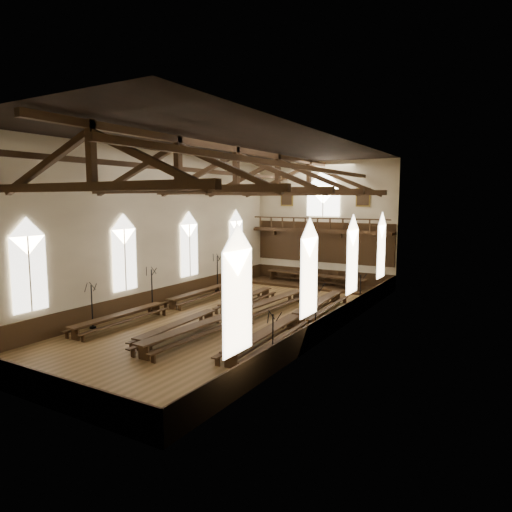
{
  "coord_description": "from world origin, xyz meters",
  "views": [
    {
      "loc": [
        14.28,
        -21.9,
        6.9
      ],
      "look_at": [
        0.42,
        1.5,
        3.55
      ],
      "focal_mm": 32.0,
      "sensor_mm": 36.0,
      "label": 1
    }
  ],
  "objects_px": {
    "candelabrum_left_near": "(92,314)",
    "candelabrum_left_far": "(217,280)",
    "refectory_row_d": "(296,318)",
    "candelabrum_right_near": "(273,350)",
    "refectory_row_b": "(217,310)",
    "candelabrum_right_far": "(360,298)",
    "candelabrum_left_mid": "(152,297)",
    "high_table": "(315,276)",
    "candelabrum_right_mid": "(315,322)",
    "dais": "(315,285)",
    "refectory_row_c": "(238,314)",
    "refectory_row_a": "(165,304)"
  },
  "relations": [
    {
      "from": "refectory_row_a",
      "to": "refectory_row_c",
      "type": "distance_m",
      "value": 5.45
    },
    {
      "from": "refectory_row_b",
      "to": "refectory_row_a",
      "type": "bearing_deg",
      "value": -174.99
    },
    {
      "from": "dais",
      "to": "candelabrum_right_near",
      "type": "xyz_separation_m",
      "value": [
        5.54,
        -17.2,
        0.62
      ]
    },
    {
      "from": "high_table",
      "to": "candelabrum_left_mid",
      "type": "distance_m",
      "value": 13.74
    },
    {
      "from": "refectory_row_b",
      "to": "candelabrum_left_mid",
      "type": "height_order",
      "value": "candelabrum_left_mid"
    },
    {
      "from": "high_table",
      "to": "candelabrum_right_mid",
      "type": "distance_m",
      "value": 13.9
    },
    {
      "from": "refectory_row_a",
      "to": "candelabrum_right_near",
      "type": "xyz_separation_m",
      "value": [
        10.24,
        -4.79,
        0.21
      ]
    },
    {
      "from": "refectory_row_c",
      "to": "candelabrum_left_mid",
      "type": "xyz_separation_m",
      "value": [
        -6.31,
        -0.12,
        0.28
      ]
    },
    {
      "from": "refectory_row_a",
      "to": "candelabrum_left_mid",
      "type": "distance_m",
      "value": 0.94
    },
    {
      "from": "candelabrum_left_near",
      "to": "refectory_row_d",
      "type": "bearing_deg",
      "value": 31.53
    },
    {
      "from": "candelabrum_left_far",
      "to": "high_table",
      "type": "bearing_deg",
      "value": 44.96
    },
    {
      "from": "candelabrum_right_near",
      "to": "candelabrum_right_far",
      "type": "xyz_separation_m",
      "value": [
        0.0,
        11.56,
        0.0
      ]
    },
    {
      "from": "refectory_row_c",
      "to": "candelabrum_right_far",
      "type": "relative_size",
      "value": 6.17
    },
    {
      "from": "high_table",
      "to": "candelabrum_right_mid",
      "type": "xyz_separation_m",
      "value": [
        5.54,
        -12.75,
        -0.0
      ]
    },
    {
      "from": "dais",
      "to": "candelabrum_right_near",
      "type": "distance_m",
      "value": 18.08
    },
    {
      "from": "candelabrum_right_mid",
      "to": "candelabrum_right_near",
      "type": "bearing_deg",
      "value": -90.0
    },
    {
      "from": "dais",
      "to": "candelabrum_left_far",
      "type": "relative_size",
      "value": 3.98
    },
    {
      "from": "dais",
      "to": "candelabrum_right_far",
      "type": "distance_m",
      "value": 7.93
    },
    {
      "from": "refectory_row_d",
      "to": "candelabrum_right_near",
      "type": "relative_size",
      "value": 6.13
    },
    {
      "from": "candelabrum_left_mid",
      "to": "refectory_row_b",
      "type": "bearing_deg",
      "value": 6.09
    },
    {
      "from": "refectory_row_a",
      "to": "candelabrum_right_far",
      "type": "distance_m",
      "value": 12.27
    },
    {
      "from": "refectory_row_c",
      "to": "high_table",
      "type": "xyz_separation_m",
      "value": [
        -0.75,
        12.45,
        0.32
      ]
    },
    {
      "from": "candelabrum_left_mid",
      "to": "candelabrum_right_mid",
      "type": "height_order",
      "value": "candelabrum_right_mid"
    },
    {
      "from": "refectory_row_d",
      "to": "candelabrum_left_mid",
      "type": "distance_m",
      "value": 9.45
    },
    {
      "from": "candelabrum_right_near",
      "to": "candelabrum_right_mid",
      "type": "bearing_deg",
      "value": 90.0
    },
    {
      "from": "refectory_row_a",
      "to": "dais",
      "type": "distance_m",
      "value": 13.27
    },
    {
      "from": "candelabrum_left_near",
      "to": "candelabrum_left_mid",
      "type": "bearing_deg",
      "value": 90.0
    },
    {
      "from": "refectory_row_a",
      "to": "candelabrum_right_mid",
      "type": "height_order",
      "value": "candelabrum_right_mid"
    },
    {
      "from": "high_table",
      "to": "candelabrum_right_mid",
      "type": "bearing_deg",
      "value": -66.5
    },
    {
      "from": "refectory_row_b",
      "to": "candelabrum_right_far",
      "type": "bearing_deg",
      "value": 44.63
    },
    {
      "from": "candelabrum_right_near",
      "to": "dais",
      "type": "bearing_deg",
      "value": 107.86
    },
    {
      "from": "refectory_row_b",
      "to": "candelabrum_right_mid",
      "type": "relative_size",
      "value": 4.76
    },
    {
      "from": "refectory_row_b",
      "to": "dais",
      "type": "height_order",
      "value": "refectory_row_b"
    },
    {
      "from": "high_table",
      "to": "candelabrum_right_near",
      "type": "relative_size",
      "value": 3.69
    },
    {
      "from": "refectory_row_a",
      "to": "candelabrum_left_far",
      "type": "xyz_separation_m",
      "value": [
        -0.86,
        6.86,
        0.36
      ]
    },
    {
      "from": "high_table",
      "to": "candelabrum_right_mid",
      "type": "relative_size",
      "value": 3.02
    },
    {
      "from": "candelabrum_right_mid",
      "to": "candelabrum_right_far",
      "type": "distance_m",
      "value": 7.11
    },
    {
      "from": "high_table",
      "to": "candelabrum_left_far",
      "type": "height_order",
      "value": "candelabrum_left_far"
    },
    {
      "from": "refectory_row_d",
      "to": "candelabrum_right_near",
      "type": "height_order",
      "value": "candelabrum_right_near"
    },
    {
      "from": "candelabrum_left_near",
      "to": "candelabrum_left_far",
      "type": "bearing_deg",
      "value": 90.0
    },
    {
      "from": "dais",
      "to": "candelabrum_left_mid",
      "type": "distance_m",
      "value": 13.76
    },
    {
      "from": "refectory_row_b",
      "to": "candelabrum_right_mid",
      "type": "xyz_separation_m",
      "value": [
        6.52,
        -0.67,
        0.39
      ]
    },
    {
      "from": "refectory_row_d",
      "to": "candelabrum_left_mid",
      "type": "bearing_deg",
      "value": -172.92
    },
    {
      "from": "refectory_row_a",
      "to": "candelabrum_right_far",
      "type": "xyz_separation_m",
      "value": [
        10.24,
        6.76,
        0.21
      ]
    },
    {
      "from": "refectory_row_a",
      "to": "candelabrum_right_far",
      "type": "height_order",
      "value": "candelabrum_right_far"
    },
    {
      "from": "refectory_row_c",
      "to": "high_table",
      "type": "distance_m",
      "value": 12.47
    },
    {
      "from": "candelabrum_left_near",
      "to": "candelabrum_right_far",
      "type": "relative_size",
      "value": 1.06
    },
    {
      "from": "dais",
      "to": "high_table",
      "type": "distance_m",
      "value": 0.78
    },
    {
      "from": "dais",
      "to": "candelabrum_left_mid",
      "type": "xyz_separation_m",
      "value": [
        -5.56,
        -12.57,
        0.75
      ]
    },
    {
      "from": "high_table",
      "to": "candelabrum_left_mid",
      "type": "relative_size",
      "value": 3.15
    }
  ]
}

